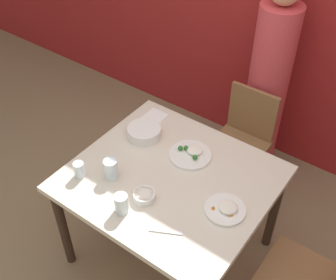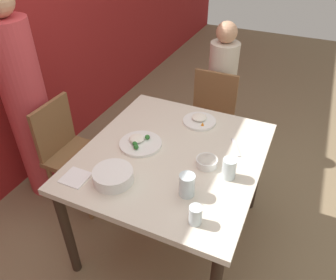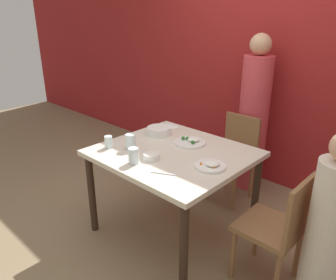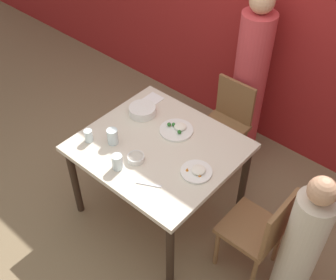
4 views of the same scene
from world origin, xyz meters
TOP-DOWN VIEW (x-y plane):
  - ground_plane at (0.00, 0.00)m, footprint 10.00×10.00m
  - dining_table at (0.00, 0.00)m, footprint 1.16×1.05m
  - chair_adult_spot at (0.05, 0.86)m, footprint 0.40×0.40m
  - chair_child_spot at (0.91, 0.05)m, footprint 0.40×0.40m
  - person_adult at (0.05, 1.19)m, footprint 0.30×0.30m
  - person_child at (1.22, 0.05)m, footprint 0.25×0.25m
  - bowl_curry at (-0.35, 0.19)m, footprint 0.22×0.22m
  - plate_rice_adult at (0.39, -0.03)m, footprint 0.23×0.23m
  - plate_rice_child at (-0.01, 0.22)m, footprint 0.27×0.27m
  - bowl_rice_small at (-0.02, -0.23)m, footprint 0.13×0.13m
  - glass_water_tall at (-0.28, -0.21)m, footprint 0.08×0.08m
  - glass_water_short at (-0.44, -0.31)m, footprint 0.06×0.06m
  - glass_water_center at (-0.06, -0.37)m, footprint 0.08×0.08m
  - napkin_folded at (-0.42, 0.40)m, footprint 0.14×0.14m
  - fork_steel at (0.21, -0.34)m, footprint 0.17×0.10m

SIDE VIEW (x-z plane):
  - ground_plane at x=0.00m, z-range 0.00..0.00m
  - chair_adult_spot at x=0.05m, z-range 0.05..0.90m
  - chair_child_spot at x=0.91m, z-range 0.05..0.90m
  - person_child at x=1.22m, z-range -0.04..1.19m
  - dining_table at x=0.00m, z-range 0.30..1.07m
  - person_adult at x=0.05m, z-range -0.05..1.58m
  - napkin_folded at x=-0.42m, z-range 0.77..0.78m
  - fork_steel at x=0.21m, z-range 0.77..0.78m
  - plate_rice_child at x=-0.01m, z-range 0.76..0.81m
  - plate_rice_adult at x=0.39m, z-range 0.76..0.81m
  - bowl_rice_small at x=-0.02m, z-range 0.77..0.82m
  - bowl_curry at x=-0.35m, z-range 0.77..0.84m
  - glass_water_short at x=-0.44m, z-range 0.77..0.87m
  - glass_water_center at x=-0.06m, z-range 0.77..0.89m
  - glass_water_tall at x=-0.28m, z-range 0.77..0.90m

